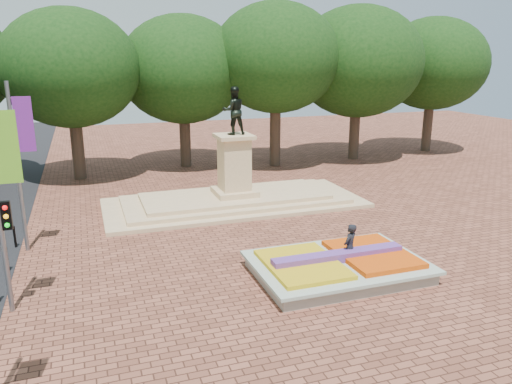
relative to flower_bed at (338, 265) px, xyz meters
The scene contains 5 objects.
ground 2.28m from the flower_bed, 117.19° to the left, with size 90.00×90.00×0.00m, color brown.
flower_bed is the anchor object (origin of this frame).
monument 10.07m from the flower_bed, 95.87° to the left, with size 14.00×6.00×6.40m.
tree_row_back 21.01m from the flower_bed, 86.26° to the left, with size 44.80×8.80×10.43m.
pedestrian 0.82m from the flower_bed, 21.22° to the left, with size 0.68×0.45×1.86m, color black.
Camera 1 is at (-7.55, -17.26, 7.91)m, focal length 35.00 mm.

